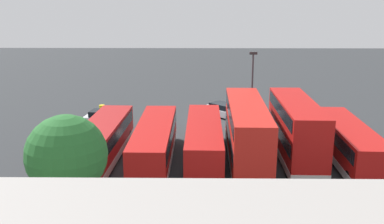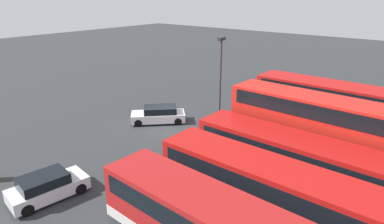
{
  "view_description": "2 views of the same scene",
  "coord_description": "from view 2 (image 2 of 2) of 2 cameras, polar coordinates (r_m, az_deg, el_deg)",
  "views": [
    {
      "loc": [
        2.06,
        41.12,
        11.63
      ],
      "look_at": [
        2.55,
        3.9,
        1.89
      ],
      "focal_mm": 39.24,
      "sensor_mm": 36.0,
      "label": 1
    },
    {
      "loc": [
        18.08,
        17.37,
        10.5
      ],
      "look_at": [
        -0.95,
        1.84,
        1.6
      ],
      "focal_mm": 30.96,
      "sensor_mm": 36.0,
      "label": 2
    }
  ],
  "objects": [
    {
      "name": "bus_single_deck_fourth",
      "position": [
        19.72,
        17.07,
        -7.8
      ],
      "size": [
        2.76,
        11.82,
        2.95
      ],
      "color": "#B71411",
      "rests_on": "ground"
    },
    {
      "name": "ground_plane",
      "position": [
        27.18,
        -4.29,
        -2.87
      ],
      "size": [
        140.0,
        140.0,
        0.0
      ],
      "primitive_type": "plane",
      "color": "#2D3033"
    },
    {
      "name": "bus_double_decker_third",
      "position": [
        21.96,
        21.5,
        -3.05
      ],
      "size": [
        2.88,
        11.95,
        4.55
      ],
      "color": "red",
      "rests_on": "ground"
    },
    {
      "name": "bus_single_deck_near_end",
      "position": [
        29.14,
        25.89,
        0.1
      ],
      "size": [
        2.95,
        11.32,
        2.95
      ],
      "color": "#B71411",
      "rests_on": "ground"
    },
    {
      "name": "lamp_post_tall",
      "position": [
        26.21,
        4.91,
        6.21
      ],
      "size": [
        0.7,
        0.3,
        7.32
      ],
      "color": "#38383D",
      "rests_on": "ground"
    },
    {
      "name": "car_hatchback_silver",
      "position": [
        28.29,
        -5.76,
        -0.46
      ],
      "size": [
        4.46,
        4.44,
        1.43
      ],
      "color": "silver",
      "rests_on": "ground"
    },
    {
      "name": "bus_single_deck_fifth",
      "position": [
        16.63,
        13.3,
        -12.95
      ],
      "size": [
        2.66,
        11.83,
        2.95
      ],
      "color": "#B71411",
      "rests_on": "ground"
    },
    {
      "name": "bus_double_decker_second",
      "position": [
        25.62,
        22.38,
        0.03
      ],
      "size": [
        2.8,
        10.53,
        4.55
      ],
      "color": "#B71411",
      "rests_on": "ground"
    },
    {
      "name": "car_small_green",
      "position": [
        19.75,
        -23.69,
        -11.72
      ],
      "size": [
        4.19,
        2.31,
        1.43
      ],
      "color": "silver",
      "rests_on": "ground"
    }
  ]
}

